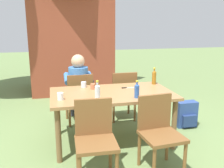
# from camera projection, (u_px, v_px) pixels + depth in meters

# --- Properties ---
(ground_plane) EXTENTS (24.00, 24.00, 0.00)m
(ground_plane) POSITION_uv_depth(u_px,v_px,m) (112.00, 141.00, 3.74)
(ground_plane) COLOR #6B844C
(dining_table) EXTENTS (1.69, 0.97, 0.74)m
(dining_table) POSITION_uv_depth(u_px,v_px,m) (112.00, 98.00, 3.59)
(dining_table) COLOR #A37547
(dining_table) RESTS_ON ground_plane
(chair_far_left) EXTENTS (0.47, 0.47, 0.87)m
(chair_far_left) POSITION_uv_depth(u_px,v_px,m) (79.00, 96.00, 4.29)
(chair_far_left) COLOR brown
(chair_far_left) RESTS_ON ground_plane
(chair_near_left) EXTENTS (0.46, 0.46, 0.87)m
(chair_near_left) POSITION_uv_depth(u_px,v_px,m) (95.00, 135.00, 2.80)
(chair_near_left) COLOR brown
(chair_near_left) RESTS_ON ground_plane
(chair_near_right) EXTENTS (0.48, 0.48, 0.87)m
(chair_near_right) POSITION_uv_depth(u_px,v_px,m) (159.00, 129.00, 2.97)
(chair_near_right) COLOR brown
(chair_near_right) RESTS_ON ground_plane
(chair_far_right) EXTENTS (0.44, 0.44, 0.87)m
(chair_far_right) POSITION_uv_depth(u_px,v_px,m) (123.00, 93.00, 4.45)
(chair_far_right) COLOR brown
(chair_far_right) RESTS_ON ground_plane
(person_in_white_shirt) EXTENTS (0.47, 0.61, 1.18)m
(person_in_white_shirt) POSITION_uv_depth(u_px,v_px,m) (78.00, 85.00, 4.35)
(person_in_white_shirt) COLOR #3D70B2
(person_in_white_shirt) RESTS_ON ground_plane
(bottle_blue) EXTENTS (0.06, 0.06, 0.23)m
(bottle_blue) POSITION_uv_depth(u_px,v_px,m) (137.00, 90.00, 3.30)
(bottle_blue) COLOR #2D56A3
(bottle_blue) RESTS_ON dining_table
(bottle_clear) EXTENTS (0.06, 0.06, 0.26)m
(bottle_clear) POSITION_uv_depth(u_px,v_px,m) (97.00, 92.00, 3.17)
(bottle_clear) COLOR white
(bottle_clear) RESTS_ON dining_table
(bottle_amber) EXTENTS (0.06, 0.06, 0.27)m
(bottle_amber) POSITION_uv_depth(u_px,v_px,m) (154.00, 77.00, 4.01)
(bottle_amber) COLOR #996019
(bottle_amber) RESTS_ON dining_table
(cup_glass) EXTENTS (0.08, 0.08, 0.08)m
(cup_glass) POSITION_uv_depth(u_px,v_px,m) (84.00, 85.00, 3.83)
(cup_glass) COLOR silver
(cup_glass) RESTS_ON dining_table
(cup_terracotta) EXTENTS (0.07, 0.07, 0.08)m
(cup_terracotta) POSITION_uv_depth(u_px,v_px,m) (93.00, 86.00, 3.73)
(cup_terracotta) COLOR #BC6B47
(cup_terracotta) RESTS_ON dining_table
(cup_white) EXTENTS (0.08, 0.08, 0.09)m
(cup_white) POSITION_uv_depth(u_px,v_px,m) (60.00, 96.00, 3.22)
(cup_white) COLOR white
(cup_white) RESTS_ON dining_table
(table_knife) EXTENTS (0.24, 0.02, 0.01)m
(table_knife) POSITION_uv_depth(u_px,v_px,m) (128.00, 88.00, 3.80)
(table_knife) COLOR silver
(table_knife) RESTS_ON dining_table
(backpack_by_near_side) EXTENTS (0.33, 0.23, 0.43)m
(backpack_by_near_side) POSITION_uv_depth(u_px,v_px,m) (186.00, 115.00, 4.22)
(backpack_by_near_side) COLOR #2D4784
(backpack_by_near_side) RESTS_ON ground_plane
(brick_kiosk) EXTENTS (2.21, 1.88, 2.93)m
(brick_kiosk) POSITION_uv_depth(u_px,v_px,m) (70.00, 28.00, 6.39)
(brick_kiosk) COLOR brown
(brick_kiosk) RESTS_ON ground_plane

